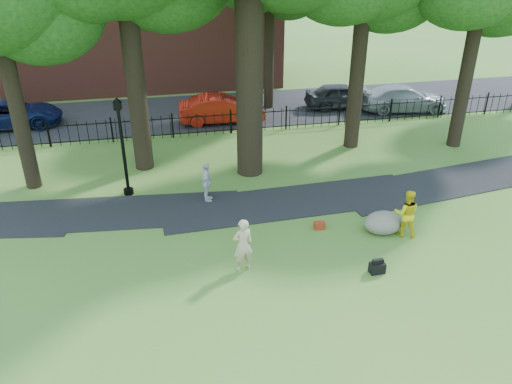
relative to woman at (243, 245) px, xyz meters
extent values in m
plane|color=#3C6B25|center=(1.65, 0.02, -0.88)|extent=(120.00, 120.00, 0.00)
cube|color=black|center=(2.65, 3.92, -0.88)|extent=(36.07, 3.85, 0.03)
cube|color=black|center=(1.65, 16.02, -0.88)|extent=(80.00, 7.00, 0.02)
cube|color=black|center=(1.65, 12.02, 0.14)|extent=(44.00, 0.04, 0.04)
cube|color=black|center=(1.65, 12.02, -0.70)|extent=(44.00, 0.04, 0.04)
cylinder|color=black|center=(1.65, 7.02, 4.37)|extent=(1.10, 1.10, 10.50)
cylinder|color=black|center=(-7.35, 7.52, 2.97)|extent=(0.60, 0.60, 7.70)
ellipsoid|color=#103D13|center=(-6.00, 8.27, 5.94)|extent=(4.80, 4.80, 4.08)
cylinder|color=black|center=(-2.85, 8.52, 3.67)|extent=(0.80, 0.80, 9.10)
cylinder|color=black|center=(7.15, 9.02, 3.32)|extent=(0.70, 0.70, 8.40)
cylinder|color=black|center=(12.15, 8.02, 3.15)|extent=(0.64, 0.64, 8.05)
imported|color=tan|center=(0.00, 0.00, 0.00)|extent=(0.72, 0.55, 1.76)
imported|color=gold|center=(5.79, 0.80, -0.03)|extent=(1.00, 0.90, 1.69)
imported|color=silver|center=(-0.51, 4.72, -0.07)|extent=(0.58, 1.01, 1.61)
ellipsoid|color=slate|center=(5.18, 1.17, -0.48)|extent=(1.40, 1.08, 0.79)
cylinder|color=black|center=(-3.52, 5.98, 0.87)|extent=(0.13, 0.13, 3.50)
cylinder|color=black|center=(-3.52, 5.98, -0.77)|extent=(0.39, 0.39, 0.22)
cube|color=black|center=(-3.52, 5.98, 2.78)|extent=(0.30, 0.30, 0.33)
cone|color=black|center=(-3.52, 5.98, 3.00)|extent=(0.35, 0.35, 0.17)
cube|color=black|center=(3.97, -1.05, -0.71)|extent=(0.47, 0.31, 0.34)
cube|color=maroon|center=(3.08, 1.79, -0.75)|extent=(0.40, 0.28, 0.26)
imported|color=#A4190C|center=(1.46, 13.86, -0.11)|extent=(4.71, 1.76, 1.54)
imported|color=#0D1741|center=(-9.73, 15.52, -0.16)|extent=(5.27, 2.57, 1.44)
imported|color=black|center=(8.92, 14.93, -0.13)|extent=(4.54, 2.19, 1.49)
imported|color=#94979C|center=(12.28, 13.68, -0.14)|extent=(5.36, 2.75, 1.49)
camera|label=1|loc=(-2.30, -12.49, 8.26)|focal=35.00mm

